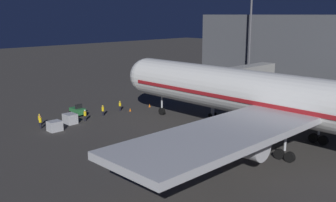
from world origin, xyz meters
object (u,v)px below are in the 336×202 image
at_px(airliner_at_gate, 315,105).
at_px(ground_crew_by_tug, 120,105).
at_px(ground_crew_marshaller_fwd, 85,115).
at_px(pushback_tug, 78,111).
at_px(traffic_cone_nose_starboard, 130,110).
at_px(apron_floodlight_mast, 250,36).
at_px(ground_crew_by_belt_loader, 40,122).
at_px(traffic_cone_nose_port, 150,105).
at_px(jet_bridge, 233,76).
at_px(baggage_container_near_belt, 55,126).
at_px(ground_crew_walking_aft, 40,119).
at_px(baggage_container_far_row, 70,119).
at_px(ground_crew_near_nose_gear, 103,110).

xyz_separation_m(airliner_at_gate, ground_crew_by_tug, (3.30, -32.37, -4.93)).
bearing_deg(ground_crew_marshaller_fwd, pushback_tug, -103.95).
xyz_separation_m(ground_crew_marshaller_fwd, traffic_cone_nose_starboard, (-8.81, 0.06, -0.70)).
relative_size(ground_crew_marshaller_fwd, ground_crew_by_tug, 1.02).
height_order(apron_floodlight_mast, ground_crew_marshaller_fwd, apron_floodlight_mast).
distance_m(airliner_at_gate, ground_crew_by_belt_loader, 36.94).
bearing_deg(pushback_tug, ground_crew_by_tug, 161.37).
height_order(apron_floodlight_mast, traffic_cone_nose_port, apron_floodlight_mast).
xyz_separation_m(jet_bridge, ground_crew_marshaller_fwd, (21.33, -12.00, -5.04)).
bearing_deg(baggage_container_near_belt, ground_crew_by_tug, -168.17).
relative_size(ground_crew_by_belt_loader, ground_crew_by_tug, 1.10).
relative_size(airliner_at_gate, pushback_tug, 24.27).
relative_size(ground_crew_walking_aft, traffic_cone_nose_starboard, 3.19).
distance_m(airliner_at_gate, apron_floodlight_mast, 37.12).
relative_size(pushback_tug, ground_crew_by_tug, 1.55).
height_order(baggage_container_near_belt, baggage_container_far_row, baggage_container_far_row).
height_order(jet_bridge, ground_crew_marshaller_fwd, jet_bridge).
height_order(ground_crew_by_belt_loader, ground_crew_by_tug, ground_crew_by_belt_loader).
bearing_deg(baggage_container_near_belt, ground_crew_by_belt_loader, -70.00).
bearing_deg(traffic_cone_nose_port, ground_crew_by_tug, -13.92).
xyz_separation_m(baggage_container_far_row, ground_crew_near_nose_gear, (-6.16, -0.33, 0.23)).
bearing_deg(traffic_cone_nose_port, baggage_container_far_row, -1.16).
bearing_deg(traffic_cone_nose_port, pushback_tug, -16.56).
distance_m(apron_floodlight_mast, baggage_container_far_row, 40.78).
xyz_separation_m(traffic_cone_nose_port, traffic_cone_nose_starboard, (4.40, 0.00, 0.00)).
relative_size(ground_crew_by_tug, ground_crew_walking_aft, 0.99).
bearing_deg(traffic_cone_nose_port, airliner_at_gate, 85.94).
distance_m(airliner_at_gate, baggage_container_near_belt, 34.43).
xyz_separation_m(baggage_container_far_row, ground_crew_marshaller_fwd, (-2.44, 0.26, 0.22)).
height_order(ground_crew_by_belt_loader, ground_crew_marshaller_fwd, ground_crew_by_belt_loader).
distance_m(apron_floodlight_mast, ground_crew_near_nose_gear, 34.91).
xyz_separation_m(baggage_container_near_belt, traffic_cone_nose_starboard, (-14.76, -1.50, -0.44)).
relative_size(pushback_tug, ground_crew_walking_aft, 1.53).
xyz_separation_m(airliner_at_gate, jet_bridge, (-10.32, -19.06, 0.12)).
bearing_deg(ground_crew_marshaller_fwd, baggage_container_near_belt, 14.71).
distance_m(baggage_container_far_row, ground_crew_near_nose_gear, 6.18).
bearing_deg(jet_bridge, baggage_container_near_belt, -20.94).
height_order(baggage_container_near_belt, ground_crew_walking_aft, ground_crew_walking_aft).
bearing_deg(ground_crew_by_tug, ground_crew_near_nose_gear, 10.14).
bearing_deg(ground_crew_by_belt_loader, ground_crew_marshaller_fwd, 172.47).
height_order(jet_bridge, pushback_tug, jet_bridge).
bearing_deg(pushback_tug, ground_crew_marshaller_fwd, 76.05).
xyz_separation_m(ground_crew_marshaller_fwd, traffic_cone_nose_port, (-13.21, 0.06, -0.70)).
distance_m(ground_crew_by_tug, traffic_cone_nose_port, 5.71).
relative_size(baggage_container_near_belt, ground_crew_near_nose_gear, 1.00).
bearing_deg(baggage_container_near_belt, ground_crew_walking_aft, -86.71).
distance_m(apron_floodlight_mast, pushback_tug, 38.18).
bearing_deg(baggage_container_near_belt, baggage_container_far_row, -152.61).
relative_size(pushback_tug, traffic_cone_nose_port, 4.90).
height_order(airliner_at_gate, ground_crew_near_nose_gear, airliner_at_gate).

